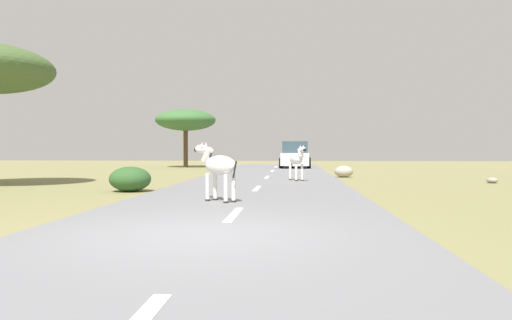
{
  "coord_description": "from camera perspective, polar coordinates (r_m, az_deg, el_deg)",
  "views": [
    {
      "loc": [
        1.35,
        -6.96,
        1.29
      ],
      "look_at": [
        -0.07,
        11.88,
        0.86
      ],
      "focal_mm": 33.54,
      "sensor_mm": 36.0,
      "label": 1
    }
  ],
  "objects": [
    {
      "name": "lane_markings",
      "position": [
        6.18,
        -6.05,
        -10.24
      ],
      "size": [
        0.16,
        56.0,
        0.01
      ],
      "color": "silver",
      "rests_on": "road"
    },
    {
      "name": "car_0",
      "position": [
        31.93,
        4.71,
        0.52
      ],
      "size": [
        2.1,
        4.38,
        1.74
      ],
      "rotation": [
        0.0,
        0.0,
        -0.02
      ],
      "color": "silver",
      "rests_on": "road"
    },
    {
      "name": "zebra_2",
      "position": [
        11.34,
        -4.56,
        -0.71
      ],
      "size": [
        1.27,
        1.1,
        1.41
      ],
      "rotation": [
        0.0,
        0.0,
        0.89
      ],
      "color": "silver",
      "rests_on": "road"
    },
    {
      "name": "road",
      "position": [
        7.16,
        -4.59,
        -8.87
      ],
      "size": [
        6.0,
        64.0,
        0.05
      ],
      "primitive_type": "cube",
      "color": "slate",
      "rests_on": "ground_plane"
    },
    {
      "name": "zebra_0",
      "position": [
        18.77,
        4.9,
        0.06
      ],
      "size": [
        0.76,
        1.4,
        1.39
      ],
      "rotation": [
        0.0,
        0.0,
        3.51
      ],
      "color": "silver",
      "rests_on": "road"
    },
    {
      "name": "ground_plane",
      "position": [
        7.2,
        -6.63,
        -9.01
      ],
      "size": [
        90.0,
        90.0,
        0.0
      ],
      "primitive_type": "plane",
      "color": "olive"
    },
    {
      "name": "bush_1",
      "position": [
        14.98,
        -14.78,
        -2.21
      ],
      "size": [
        1.26,
        1.14,
        0.76
      ],
      "primitive_type": "ellipsoid",
      "color": "#2D5628",
      "rests_on": "ground_plane"
    },
    {
      "name": "rock_0",
      "position": [
        20.17,
        26.34,
        -2.18
      ],
      "size": [
        0.41,
        0.44,
        0.22
      ],
      "primitive_type": "ellipsoid",
      "color": "gray",
      "rests_on": "ground_plane"
    },
    {
      "name": "rock_1",
      "position": [
        22.14,
        10.43,
        -1.36
      ],
      "size": [
        0.84,
        0.66,
        0.53
      ],
      "primitive_type": "ellipsoid",
      "color": "#A89E8C",
      "rests_on": "ground_plane"
    },
    {
      "name": "tree_1",
      "position": [
        33.9,
        -8.4,
        4.7
      ],
      "size": [
        4.21,
        4.21,
        4.05
      ],
      "color": "#4C3823",
      "rests_on": "ground_plane"
    }
  ]
}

